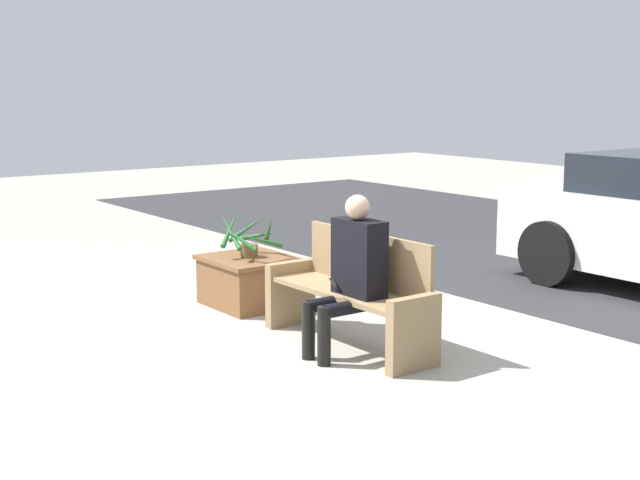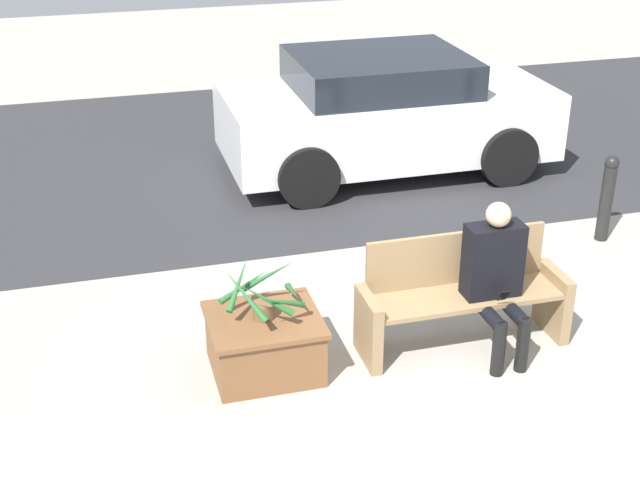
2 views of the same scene
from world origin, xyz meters
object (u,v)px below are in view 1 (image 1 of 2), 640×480
at_px(person_seated, 352,267).
at_px(planter_box, 249,279).
at_px(bench, 353,293).
at_px(potted_plant, 248,238).

bearing_deg(person_seated, planter_box, 174.09).
height_order(bench, potted_plant, bench).
relative_size(bench, potted_plant, 2.62).
xyz_separation_m(bench, person_seated, (0.20, -0.17, 0.27)).
relative_size(planter_box, potted_plant, 1.32).
relative_size(bench, planter_box, 1.98).
distance_m(bench, planter_box, 1.64).
height_order(bench, planter_box, bench).
bearing_deg(planter_box, potted_plant, -147.69).
bearing_deg(planter_box, person_seated, -5.91).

